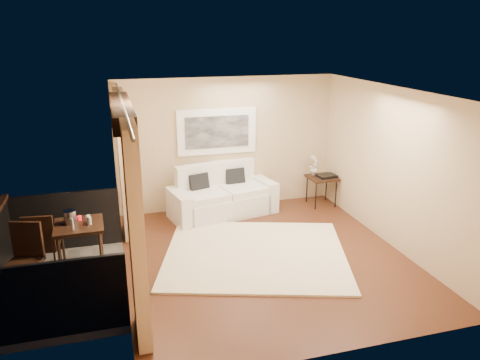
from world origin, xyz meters
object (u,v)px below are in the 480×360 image
object	(u,v)px
sofa	(221,197)
orchid	(314,165)
side_table	(322,179)
bistro_table	(79,229)
balcony_chair_near	(26,253)
ice_bucket	(70,217)
balcony_chair_far	(41,241)

from	to	relation	value
sofa	orchid	distance (m)	2.09
sofa	side_table	distance (m)	2.18
side_table	orchid	xyz separation A→B (m)	(-0.13, 0.14, 0.30)
orchid	sofa	bearing A→B (deg)	-178.81
bistro_table	balcony_chair_near	world-z (taller)	balcony_chair_near
side_table	ice_bucket	world-z (taller)	ice_bucket
sofa	bistro_table	bearing A→B (deg)	-156.76
sofa	bistro_table	world-z (taller)	sofa
bistro_table	balcony_chair_near	bearing A→B (deg)	-158.88
side_table	ice_bucket	bearing A→B (deg)	-160.90
balcony_chair_far	ice_bucket	world-z (taller)	ice_bucket
side_table	balcony_chair_near	bearing A→B (deg)	-159.69
balcony_chair_near	orchid	bearing A→B (deg)	40.54
balcony_chair_far	ice_bucket	distance (m)	0.55
orchid	side_table	bearing A→B (deg)	-45.55
orchid	bistro_table	size ratio (longest dim) A/B	0.57
ice_bucket	balcony_chair_far	bearing A→B (deg)	178.66
sofa	orchid	size ratio (longest dim) A/B	4.73
side_table	orchid	world-z (taller)	orchid
sofa	bistro_table	size ratio (longest dim) A/B	2.72
side_table	bistro_table	xyz separation A→B (m)	(-4.79, -1.76, 0.18)
side_table	balcony_chair_near	distance (m)	5.87
bistro_table	balcony_chair_far	world-z (taller)	balcony_chair_far
side_table	bistro_table	world-z (taller)	bistro_table
sofa	balcony_chair_far	world-z (taller)	balcony_chair_far
sofa	balcony_chair_far	distance (m)	3.65
orchid	balcony_chair_far	bearing A→B (deg)	-160.71
orchid	bistro_table	distance (m)	5.03
side_table	ice_bucket	size ratio (longest dim) A/B	3.12
sofa	balcony_chair_near	bearing A→B (deg)	-159.48
side_table	orchid	distance (m)	0.35
balcony_chair_far	balcony_chair_near	bearing A→B (deg)	71.27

